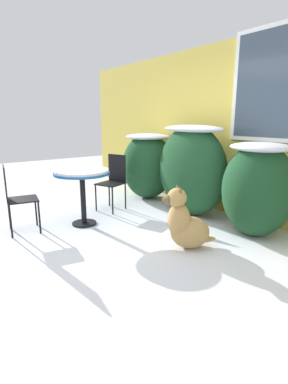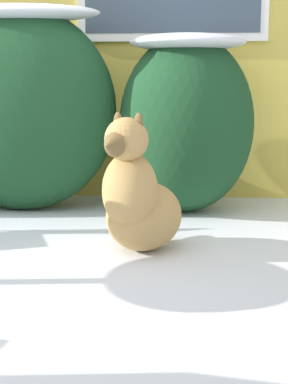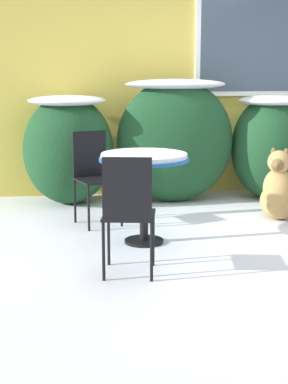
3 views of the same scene
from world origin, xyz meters
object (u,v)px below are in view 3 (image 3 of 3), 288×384
patio_chair_near_table (95,173)px  dog (279,193)px  patio_table (144,167)px  patio_chair_far_side (128,210)px

patio_chair_near_table → dog: bearing=-25.0°
patio_chair_near_table → patio_table: bearing=-82.7°
patio_chair_near_table → dog: patio_chair_near_table is taller
dog → patio_chair_near_table: bearing=-156.7°
patio_chair_far_side → dog: patio_chair_far_side is taller
patio_chair_near_table → dog: 1.91m
patio_table → patio_chair_far_side: (-0.23, -0.86, -0.18)m
patio_table → patio_chair_near_table: patio_chair_near_table is taller
patio_chair_near_table → patio_chair_far_side: (0.17, -1.61, 0.00)m
patio_chair_near_table → patio_chair_far_side: bearing=-104.8°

